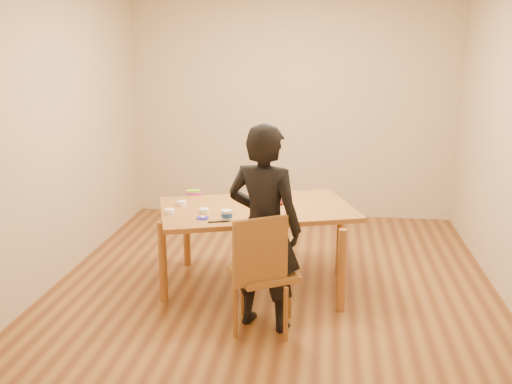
# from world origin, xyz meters

# --- Properties ---
(room_shell) EXTENTS (4.00, 4.50, 2.70)m
(room_shell) POSITION_xyz_m (0.00, 0.34, 1.35)
(room_shell) COLOR brown
(room_shell) RESTS_ON ground
(dining_table) EXTENTS (1.89, 1.46, 0.04)m
(dining_table) POSITION_xyz_m (-0.15, -0.05, 0.73)
(dining_table) COLOR brown
(dining_table) RESTS_ON floor
(dining_chair) EXTENTS (0.60, 0.60, 0.04)m
(dining_chair) POSITION_xyz_m (-0.00, -0.83, 0.45)
(dining_chair) COLOR brown
(dining_chair) RESTS_ON floor
(cake_plate) EXTENTS (0.26, 0.26, 0.02)m
(cake_plate) POSITION_xyz_m (-0.05, 0.08, 0.76)
(cake_plate) COLOR red
(cake_plate) RESTS_ON dining_table
(cake) EXTENTS (0.20, 0.20, 0.06)m
(cake) POSITION_xyz_m (-0.05, 0.08, 0.80)
(cake) COLOR white
(cake) RESTS_ON cake_plate
(frosting_dome) EXTENTS (0.19, 0.19, 0.03)m
(frosting_dome) POSITION_xyz_m (-0.05, 0.08, 0.85)
(frosting_dome) COLOR white
(frosting_dome) RESTS_ON cake
(frosting_tub) EXTENTS (0.09, 0.09, 0.08)m
(frosting_tub) POSITION_xyz_m (-0.35, -0.45, 0.79)
(frosting_tub) COLOR white
(frosting_tub) RESTS_ON dining_table
(frosting_lid) EXTENTS (0.10, 0.10, 0.01)m
(frosting_lid) POSITION_xyz_m (-0.55, -0.45, 0.76)
(frosting_lid) COLOR #2319A8
(frosting_lid) RESTS_ON dining_table
(frosting_dollop) EXTENTS (0.04, 0.04, 0.02)m
(frosting_dollop) POSITION_xyz_m (-0.55, -0.45, 0.77)
(frosting_dollop) COLOR white
(frosting_dollop) RESTS_ON frosting_lid
(ramekin_green) EXTENTS (0.08, 0.08, 0.04)m
(ramekin_green) POSITION_xyz_m (-0.57, -0.29, 0.77)
(ramekin_green) COLOR white
(ramekin_green) RESTS_ON dining_table
(ramekin_yellow) EXTENTS (0.08, 0.08, 0.04)m
(ramekin_yellow) POSITION_xyz_m (-0.82, -0.09, 0.77)
(ramekin_yellow) COLOR white
(ramekin_yellow) RESTS_ON dining_table
(ramekin_multi) EXTENTS (0.08, 0.08, 0.04)m
(ramekin_multi) POSITION_xyz_m (-0.86, -0.34, 0.77)
(ramekin_multi) COLOR white
(ramekin_multi) RESTS_ON dining_table
(candy_box_pink) EXTENTS (0.14, 0.08, 0.02)m
(candy_box_pink) POSITION_xyz_m (-0.80, 0.30, 0.76)
(candy_box_pink) COLOR #EC37AC
(candy_box_pink) RESTS_ON dining_table
(candy_box_green) EXTENTS (0.14, 0.09, 0.02)m
(candy_box_green) POSITION_xyz_m (-0.81, 0.31, 0.78)
(candy_box_green) COLOR green
(candy_box_green) RESTS_ON candy_box_pink
(spatula) EXTENTS (0.17, 0.06, 0.01)m
(spatula) POSITION_xyz_m (-0.40, -0.53, 0.76)
(spatula) COLOR black
(spatula) RESTS_ON dining_table
(person) EXTENTS (0.67, 0.53, 1.60)m
(person) POSITION_xyz_m (-0.00, -0.78, 0.80)
(person) COLOR black
(person) RESTS_ON floor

